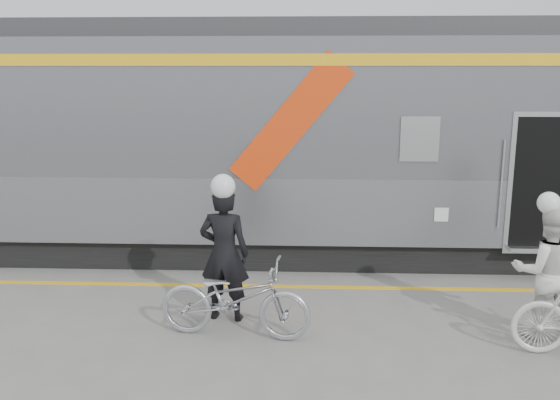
{
  "coord_description": "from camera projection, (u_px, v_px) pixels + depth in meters",
  "views": [
    {
      "loc": [
        -0.28,
        -6.55,
        3.27
      ],
      "look_at": [
        -0.63,
        1.6,
        1.5
      ],
      "focal_mm": 38.0,
      "sensor_mm": 36.0,
      "label": 1
    }
  ],
  "objects": [
    {
      "name": "safety_strip",
      "position": [
        322.0,
        287.0,
        9.18
      ],
      "size": [
        24.0,
        0.12,
        0.01
      ],
      "primitive_type": "cube",
      "color": "yellow",
      "rests_on": "ground"
    },
    {
      "name": "man",
      "position": [
        224.0,
        254.0,
        7.84
      ],
      "size": [
        0.72,
        0.52,
        1.83
      ],
      "primitive_type": "imported",
      "rotation": [
        0.0,
        0.0,
        3.02
      ],
      "color": "black",
      "rests_on": "ground"
    },
    {
      "name": "helmet_woman",
      "position": [
        554.0,
        194.0,
        7.11
      ],
      "size": [
        0.27,
        0.27,
        0.27
      ],
      "primitive_type": "sphere",
      "color": "white",
      "rests_on": "woman"
    },
    {
      "name": "bicycle_left",
      "position": [
        235.0,
        299.0,
        7.38
      ],
      "size": [
        1.98,
        0.9,
        1.01
      ],
      "primitive_type": "imported",
      "rotation": [
        0.0,
        0.0,
        1.44
      ],
      "color": "#A9AAB0",
      "rests_on": "ground"
    },
    {
      "name": "train",
      "position": [
        393.0,
        141.0,
        10.68
      ],
      "size": [
        24.0,
        3.17,
        4.1
      ],
      "color": "black",
      "rests_on": "ground"
    },
    {
      "name": "helmet_man",
      "position": [
        223.0,
        174.0,
        7.61
      ],
      "size": [
        0.32,
        0.32,
        0.32
      ],
      "primitive_type": "sphere",
      "color": "white",
      "rests_on": "man"
    },
    {
      "name": "woman",
      "position": [
        546.0,
        272.0,
        7.32
      ],
      "size": [
        0.89,
        0.73,
        1.7
      ],
      "primitive_type": "imported",
      "rotation": [
        0.0,
        0.0,
        3.03
      ],
      "color": "silver",
      "rests_on": "ground"
    },
    {
      "name": "ground",
      "position": [
        327.0,
        351.0,
        7.08
      ],
      "size": [
        90.0,
        90.0,
        0.0
      ],
      "primitive_type": "plane",
      "color": "slate",
      "rests_on": "ground"
    }
  ]
}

